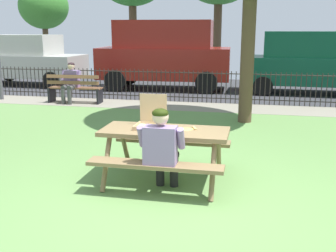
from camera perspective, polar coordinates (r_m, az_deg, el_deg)
ground at (r=6.75m, az=3.91°, el=-5.32°), size 28.00×11.35×0.02m
cobblestone_walkway at (r=11.54m, az=7.47°, el=2.56°), size 28.00×1.40×0.01m
street_asphalt at (r=15.18m, az=8.65°, el=5.12°), size 28.00×6.00×0.01m
picnic_table_foreground at (r=5.80m, az=-0.46°, el=-2.15°), size 1.80×1.48×0.79m
pizza_box_open at (r=5.88m, az=-2.42°, el=0.69°), size 0.41×0.43×0.46m
pizza_slice_on_table at (r=5.79m, az=2.79°, el=-0.36°), size 0.30×0.24×0.02m
adult_at_table at (r=5.30m, az=-0.86°, el=-3.00°), size 0.61×0.59×1.19m
iron_fence_streetside at (r=12.15m, az=7.82°, el=5.45°), size 23.60×0.03×0.96m
park_bench_left at (r=12.45m, az=-12.94°, el=5.09°), size 1.61×0.52×0.85m
person_on_park_bench at (r=12.49m, az=-13.51°, el=6.20°), size 0.62×0.60×1.19m
parked_car_left at (r=17.02m, az=-19.26°, el=8.85°), size 4.45×2.01×1.94m
parked_car_center at (r=14.91m, az=-0.49°, el=10.19°), size 4.79×2.27×2.46m
parked_car_right at (r=14.69m, az=19.57°, el=8.56°), size 4.65×2.04×2.08m
far_tree_left at (r=21.86m, az=-17.05°, el=15.68°), size 2.43×2.43×4.34m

